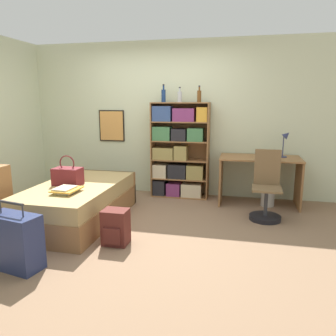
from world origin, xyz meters
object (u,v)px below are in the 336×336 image
object	(u,v)px
desk_lamp	(286,139)
backpack	(116,227)
bookcase	(178,152)
waste_bin	(268,197)
bottle_clear	(199,96)
bottle_brown	(180,96)
desk_chair	(266,196)
desk	(259,172)
suitcase	(15,242)
handbag	(68,176)
book_stack_on_bed	(66,190)
bed	(79,202)
bottle_green	(164,95)

from	to	relation	value
desk_lamp	backpack	bearing A→B (deg)	-135.52
bookcase	waste_bin	world-z (taller)	bookcase
desk_lamp	bottle_clear	bearing A→B (deg)	177.33
bottle_brown	desk_chair	xyz separation A→B (m)	(1.37, -0.81, -1.36)
bottle_clear	desk	distance (m)	1.53
suitcase	bottle_brown	bearing A→B (deg)	68.67
handbag	bottle_brown	bearing A→B (deg)	50.62
desk	waste_bin	distance (m)	0.42
book_stack_on_bed	bookcase	world-z (taller)	bookcase
bed	handbag	xyz separation A→B (m)	(-0.10, -0.06, 0.38)
bottle_green	suitcase	bearing A→B (deg)	-106.08
desk	desk_lamp	size ratio (longest dim) A/B	2.90
bottle_brown	desk	bearing A→B (deg)	-6.44
desk_lamp	handbag	bearing A→B (deg)	-153.92
handbag	bottle_clear	xyz separation A→B (m)	(1.54, 1.48, 1.06)
bed	bottle_brown	world-z (taller)	bottle_brown
bed	handbag	bearing A→B (deg)	-151.52
desk_chair	waste_bin	world-z (taller)	desk_chair
bed	desk	distance (m)	2.76
bookcase	bottle_brown	bearing A→B (deg)	-20.83
handbag	book_stack_on_bed	bearing A→B (deg)	-64.03
desk_lamp	desk_chair	xyz separation A→B (m)	(-0.30, -0.73, -0.72)
bottle_green	bottle_brown	xyz separation A→B (m)	(0.28, -0.03, -0.02)
handbag	backpack	size ratio (longest dim) A/B	0.99
bottle_green	desk	distance (m)	1.97
book_stack_on_bed	desk_chair	bearing A→B (deg)	23.38
suitcase	bottle_clear	world-z (taller)	bottle_clear
bottle_green	desk_chair	size ratio (longest dim) A/B	0.31
desk_chair	bottle_clear	bearing A→B (deg)	142.84
desk	bed	bearing A→B (deg)	-151.99
suitcase	desk	xyz separation A→B (m)	(2.39, 2.63, 0.25)
desk_chair	backpack	size ratio (longest dim) A/B	2.35
handbag	waste_bin	bearing A→B (deg)	25.63
backpack	bottle_green	bearing A→B (deg)	88.19
bottle_brown	desk_chair	bearing A→B (deg)	-30.62
handbag	bottle_green	xyz separation A→B (m)	(0.95, 1.52, 1.07)
bottle_clear	desk_chair	world-z (taller)	bottle_clear
bookcase	desk	distance (m)	1.36
bottle_brown	book_stack_on_bed	bearing A→B (deg)	-119.43
handbag	bottle_clear	distance (m)	2.38
bed	bottle_green	world-z (taller)	bottle_green
bed	desk	size ratio (longest dim) A/B	1.53
handbag	bookcase	world-z (taller)	bookcase
bookcase	desk	bearing A→B (deg)	-6.71
bottle_brown	backpack	size ratio (longest dim) A/B	0.60
book_stack_on_bed	backpack	world-z (taller)	book_stack_on_bed
book_stack_on_bed	desk_chair	distance (m)	2.64
bed	desk	xyz separation A→B (m)	(2.42, 1.29, 0.27)
bookcase	desk_chair	size ratio (longest dim) A/B	1.67
bed	waste_bin	size ratio (longest dim) A/B	6.87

